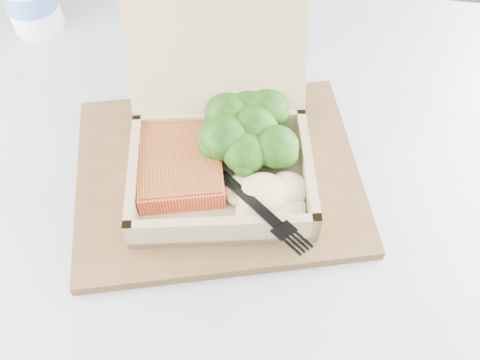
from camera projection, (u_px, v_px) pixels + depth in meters
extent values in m
plane|color=gray|center=(203.00, 211.00, 1.49)|extent=(4.00, 4.00, 0.00)
cylinder|color=black|center=(211.00, 305.00, 0.96)|extent=(0.08, 0.08, 0.71)
cube|color=#B1B4BC|center=(197.00, 187.00, 0.66)|extent=(1.05, 1.05, 0.03)
cube|color=brown|center=(218.00, 174.00, 0.64)|extent=(0.35, 0.29, 0.01)
cube|color=tan|center=(222.00, 183.00, 0.62)|extent=(0.23, 0.19, 0.01)
cube|color=tan|center=(135.00, 178.00, 0.60)|extent=(0.03, 0.16, 0.04)
cube|color=tan|center=(307.00, 172.00, 0.61)|extent=(0.03, 0.16, 0.04)
cube|color=tan|center=(223.00, 232.00, 0.56)|extent=(0.20, 0.04, 0.04)
cube|color=tan|center=(220.00, 126.00, 0.65)|extent=(0.20, 0.04, 0.04)
cube|color=tan|center=(217.00, 47.00, 0.60)|extent=(0.21, 0.11, 0.15)
cube|color=#FF6331|center=(180.00, 161.00, 0.62)|extent=(0.11, 0.13, 0.03)
ellipsoid|color=beige|center=(263.00, 195.00, 0.58)|extent=(0.10, 0.08, 0.03)
cube|color=black|center=(220.00, 166.00, 0.59)|extent=(0.05, 0.10, 0.03)
cube|color=black|center=(262.00, 214.00, 0.56)|extent=(0.04, 0.05, 0.01)
cube|color=white|center=(237.00, 75.00, 0.75)|extent=(0.14, 0.16, 0.00)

